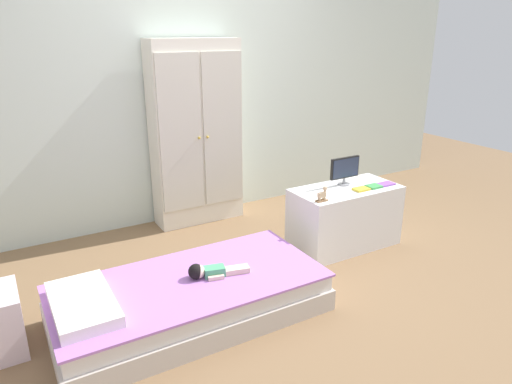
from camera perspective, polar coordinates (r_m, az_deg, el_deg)
name	(u,v)px	position (r m, az deg, el deg)	size (l,w,h in m)	color
ground_plane	(281,283)	(3.45, 3.08, -11.05)	(10.00, 10.00, 0.02)	brown
back_wall	(189,74)	(4.39, -8.25, 14.15)	(6.40, 0.05, 2.70)	silver
bed	(191,298)	(3.04, -7.99, -12.79)	(1.67, 0.81, 0.26)	beige
pillow	(83,304)	(2.82, -20.48, -12.72)	(0.32, 0.58, 0.07)	white
doll	(207,271)	(2.97, -5.97, -9.65)	(0.39, 0.16, 0.10)	#4CA375
wardrobe	(196,134)	(4.28, -7.33, 7.07)	(0.81, 0.31, 1.66)	white
tv_stand	(344,217)	(3.94, 10.80, -3.03)	(0.89, 0.45, 0.51)	white
tv_monitor	(345,169)	(3.89, 10.84, 2.79)	(0.28, 0.10, 0.23)	#99999E
rocking_horse_toy	(323,194)	(3.51, 8.18, -0.30)	(0.10, 0.04, 0.12)	#8E6642
book_yellow	(361,189)	(3.82, 12.78, 0.35)	(0.12, 0.09, 0.02)	gold
book_green	(374,186)	(3.91, 14.25, 0.67)	(0.12, 0.10, 0.02)	#429E51
book_purple	(385,184)	(4.00, 15.57, 0.94)	(0.16, 0.09, 0.01)	#8E51B2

